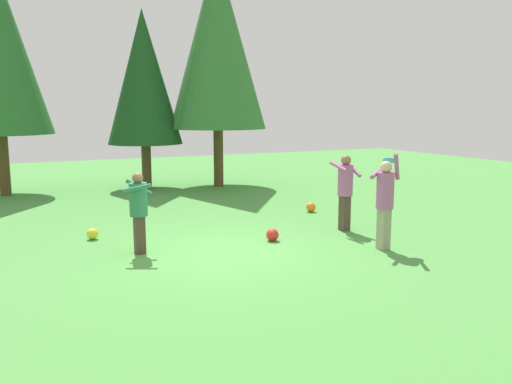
# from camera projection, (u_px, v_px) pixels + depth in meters

# --- Properties ---
(ground_plane) EXTENTS (40.00, 40.00, 0.00)m
(ground_plane) POSITION_uv_depth(u_px,v_px,m) (225.00, 253.00, 10.07)
(ground_plane) COLOR #4C9342
(person_thrower) EXTENTS (0.69, 0.69, 1.94)m
(person_thrower) POSITION_uv_depth(u_px,v_px,m) (385.00, 197.00, 10.19)
(person_thrower) COLOR gray
(person_thrower) RESTS_ON ground_plane
(person_catcher) EXTENTS (0.48, 0.60, 1.72)m
(person_catcher) POSITION_uv_depth(u_px,v_px,m) (345.00, 186.00, 11.80)
(person_catcher) COLOR #4C382D
(person_catcher) RESTS_ON ground_plane
(person_bystander) EXTENTS (0.65, 0.62, 1.56)m
(person_bystander) POSITION_uv_depth(u_px,v_px,m) (139.00, 206.00, 9.93)
(person_bystander) COLOR #4C382D
(person_bystander) RESTS_ON ground_plane
(frisbee) EXTENTS (0.37, 0.37, 0.13)m
(frisbee) POSITION_uv_depth(u_px,v_px,m) (390.00, 161.00, 10.39)
(frisbee) COLOR #2393D1
(ball_orange) EXTENTS (0.26, 0.26, 0.26)m
(ball_orange) POSITION_uv_depth(u_px,v_px,m) (311.00, 207.00, 14.05)
(ball_orange) COLOR orange
(ball_orange) RESTS_ON ground_plane
(ball_red) EXTENTS (0.27, 0.27, 0.27)m
(ball_red) POSITION_uv_depth(u_px,v_px,m) (272.00, 235.00, 10.97)
(ball_red) COLOR red
(ball_red) RESTS_ON ground_plane
(ball_yellow) EXTENTS (0.24, 0.24, 0.24)m
(ball_yellow) POSITION_uv_depth(u_px,v_px,m) (92.00, 234.00, 11.10)
(ball_yellow) COLOR yellow
(ball_yellow) RESTS_ON ground_plane
(tree_right) EXTENTS (3.35, 3.35, 8.01)m
(tree_right) POSITION_uv_depth(u_px,v_px,m) (217.00, 42.00, 17.92)
(tree_right) COLOR brown
(tree_right) RESTS_ON ground_plane
(tree_center) EXTENTS (2.53, 2.53, 6.04)m
(tree_center) POSITION_uv_depth(u_px,v_px,m) (144.00, 78.00, 17.67)
(tree_center) COLOR brown
(tree_center) RESTS_ON ground_plane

